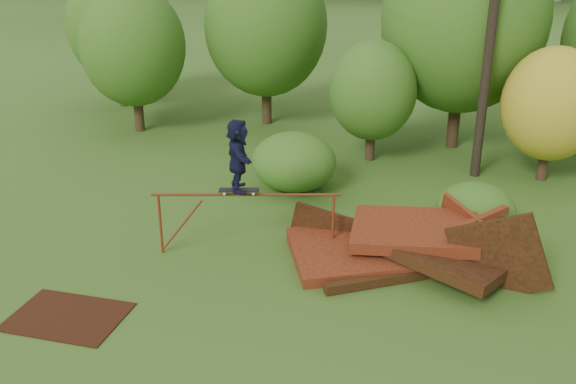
% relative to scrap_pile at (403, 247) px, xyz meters
% --- Properties ---
extents(ground, '(240.00, 240.00, 0.00)m').
position_rel_scrap_pile_xyz_m(ground, '(-1.72, -2.53, -0.37)').
color(ground, '#2D5116').
rests_on(ground, ground).
extents(scrap_pile, '(5.93, 3.84, 2.22)m').
position_rel_scrap_pile_xyz_m(scrap_pile, '(0.00, 0.00, 0.00)').
color(scrap_pile, '#45190C').
rests_on(scrap_pile, ground).
extents(grind_rail, '(4.05, 1.31, 1.48)m').
position_rel_scrap_pile_xyz_m(grind_rail, '(-3.48, -0.60, 0.80)').
color(grind_rail, maroon).
rests_on(grind_rail, ground).
extents(skateboard, '(0.92, 0.49, 0.09)m').
position_rel_scrap_pile_xyz_m(skateboard, '(-3.63, -0.64, 1.18)').
color(skateboard, black).
rests_on(skateboard, grind_rail).
extents(skater, '(1.08, 1.56, 1.62)m').
position_rel_scrap_pile_xyz_m(skater, '(-3.63, -0.64, 2.01)').
color(skater, black).
rests_on(skater, skateboard).
extents(flat_plate, '(2.20, 1.62, 0.03)m').
position_rel_scrap_pile_xyz_m(flat_plate, '(-5.84, -4.15, -0.36)').
color(flat_plate, black).
rests_on(flat_plate, ground).
extents(tree_0, '(3.73, 3.73, 5.27)m').
position_rel_scrap_pile_xyz_m(tree_0, '(-10.75, 7.41, 2.74)').
color(tree_0, black).
rests_on(tree_0, ground).
extents(tree_1, '(4.52, 4.52, 6.29)m').
position_rel_scrap_pile_xyz_m(tree_1, '(-6.57, 9.78, 3.31)').
color(tree_1, black).
rests_on(tree_1, ground).
extents(tree_2, '(2.74, 2.74, 3.86)m').
position_rel_scrap_pile_xyz_m(tree_2, '(-1.98, 6.68, 1.90)').
color(tree_2, black).
rests_on(tree_2, ground).
extents(tree_3, '(5.31, 5.31, 7.37)m').
position_rel_scrap_pile_xyz_m(tree_3, '(0.47, 8.88, 3.94)').
color(tree_3, black).
rests_on(tree_3, ground).
extents(tree_4, '(2.86, 2.86, 3.95)m').
position_rel_scrap_pile_xyz_m(tree_4, '(3.25, 6.43, 1.93)').
color(tree_4, black).
rests_on(tree_4, ground).
extents(tree_6, '(4.01, 4.01, 5.61)m').
position_rel_scrap_pile_xyz_m(tree_6, '(-13.27, 10.54, 2.92)').
color(tree_6, black).
rests_on(tree_6, ground).
extents(shrub_left, '(2.42, 2.23, 1.67)m').
position_rel_scrap_pile_xyz_m(shrub_left, '(-3.59, 3.48, 0.46)').
color(shrub_left, '#254D14').
rests_on(shrub_left, ground).
extents(shrub_right, '(1.90, 1.74, 1.35)m').
position_rel_scrap_pile_xyz_m(shrub_right, '(1.45, 1.86, 0.30)').
color(shrub_right, '#254D14').
rests_on(shrub_right, ground).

